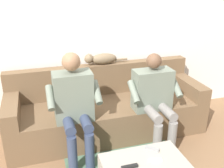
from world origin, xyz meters
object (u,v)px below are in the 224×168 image
(person_right_seated, at_px, (74,101))
(remote_gray, at_px, (152,149))
(cat_on_backrest, at_px, (101,59))
(couch, at_px, (107,111))
(person_left_seated, at_px, (154,95))
(remote_white, at_px, (155,160))
(remote_black, at_px, (130,167))

(person_right_seated, relative_size, remote_gray, 8.97)
(cat_on_backrest, bearing_deg, couch, 88.79)
(person_left_seated, height_order, cat_on_backrest, person_left_seated)
(cat_on_backrest, bearing_deg, remote_gray, 95.34)
(couch, distance_m, remote_white, 1.24)
(person_left_seated, distance_m, remote_black, 1.07)
(couch, distance_m, cat_on_backrest, 0.69)
(person_left_seated, bearing_deg, cat_on_backrest, -55.86)
(remote_white, bearing_deg, person_right_seated, -47.01)
(person_right_seated, relative_size, cat_on_backrest, 2.05)
(cat_on_backrest, height_order, remote_gray, cat_on_backrest)
(person_left_seated, height_order, person_right_seated, person_right_seated)
(couch, height_order, remote_gray, couch)
(person_left_seated, height_order, remote_gray, person_left_seated)
(person_left_seated, bearing_deg, couch, -40.46)
(couch, bearing_deg, remote_gray, 97.04)
(couch, height_order, person_right_seated, person_right_seated)
(remote_black, height_order, remote_white, remote_black)
(couch, height_order, cat_on_backrest, cat_on_backrest)
(person_right_seated, xyz_separation_m, remote_gray, (-0.60, 0.70, -0.24))
(person_right_seated, distance_m, remote_black, 0.96)
(person_right_seated, distance_m, remote_gray, 0.95)
(person_right_seated, xyz_separation_m, remote_white, (-0.56, 0.85, -0.25))
(couch, relative_size, remote_black, 17.14)
(couch, bearing_deg, remote_white, 94.35)
(couch, height_order, person_left_seated, person_left_seated)
(person_left_seated, height_order, remote_black, person_left_seated)
(person_right_seated, bearing_deg, person_left_seated, 178.62)
(person_left_seated, distance_m, remote_gray, 0.78)
(couch, xyz_separation_m, remote_black, (0.15, 1.25, 0.13))
(person_right_seated, height_order, cat_on_backrest, person_right_seated)
(cat_on_backrest, bearing_deg, person_left_seated, 124.14)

